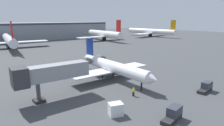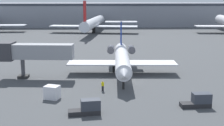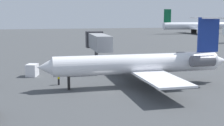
{
  "view_description": "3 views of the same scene",
  "coord_description": "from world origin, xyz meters",
  "px_view_note": "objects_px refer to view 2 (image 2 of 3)",
  "views": [
    {
      "loc": [
        -28.85,
        -28.22,
        13.92
      ],
      "look_at": [
        -0.94,
        5.5,
        3.87
      ],
      "focal_mm": 30.69,
      "sensor_mm": 36.0,
      "label": 1
    },
    {
      "loc": [
        -4.61,
        -51.13,
        14.25
      ],
      "look_at": [
        -3.0,
        1.18,
        3.12
      ],
      "focal_mm": 49.5,
      "sensor_mm": 36.0,
      "label": 2
    },
    {
      "loc": [
        36.21,
        -9.01,
        9.32
      ],
      "look_at": [
        -3.87,
        2.26,
        2.85
      ],
      "focal_mm": 47.91,
      "sensor_mm": 36.0,
      "label": 3
    }
  ],
  "objects_px": {
    "jet_bridge": "(31,52)",
    "cargo_container_uld": "(52,92)",
    "baggage_tug_trailing": "(88,108)",
    "parked_airliner_centre": "(94,23)",
    "regional_jet": "(122,57)",
    "ground_crew_marshaller": "(103,86)",
    "baggage_tug_lead": "(199,101)"
  },
  "relations": [
    {
      "from": "baggage_tug_lead",
      "to": "cargo_container_uld",
      "type": "bearing_deg",
      "value": 168.66
    },
    {
      "from": "baggage_tug_lead",
      "to": "parked_airliner_centre",
      "type": "bearing_deg",
      "value": 100.55
    },
    {
      "from": "regional_jet",
      "to": "cargo_container_uld",
      "type": "relative_size",
      "value": 10.98
    },
    {
      "from": "baggage_tug_lead",
      "to": "parked_airliner_centre",
      "type": "height_order",
      "value": "parked_airliner_centre"
    },
    {
      "from": "parked_airliner_centre",
      "to": "jet_bridge",
      "type": "bearing_deg",
      "value": -97.22
    },
    {
      "from": "ground_crew_marshaller",
      "to": "baggage_tug_trailing",
      "type": "distance_m",
      "value": 9.75
    },
    {
      "from": "cargo_container_uld",
      "to": "baggage_tug_lead",
      "type": "bearing_deg",
      "value": -11.34
    },
    {
      "from": "baggage_tug_lead",
      "to": "parked_airliner_centre",
      "type": "distance_m",
      "value": 89.13
    },
    {
      "from": "ground_crew_marshaller",
      "to": "jet_bridge",
      "type": "bearing_deg",
      "value": 146.15
    },
    {
      "from": "regional_jet",
      "to": "baggage_tug_lead",
      "type": "bearing_deg",
      "value": -64.06
    },
    {
      "from": "baggage_tug_lead",
      "to": "regional_jet",
      "type": "bearing_deg",
      "value": 115.94
    },
    {
      "from": "baggage_tug_trailing",
      "to": "cargo_container_uld",
      "type": "bearing_deg",
      "value": 131.16
    },
    {
      "from": "cargo_container_uld",
      "to": "parked_airliner_centre",
      "type": "distance_m",
      "value": 83.69
    },
    {
      "from": "regional_jet",
      "to": "ground_crew_marshaller",
      "type": "distance_m",
      "value": 12.01
    },
    {
      "from": "jet_bridge",
      "to": "cargo_container_uld",
      "type": "height_order",
      "value": "jet_bridge"
    },
    {
      "from": "ground_crew_marshaller",
      "to": "parked_airliner_centre",
      "type": "height_order",
      "value": "parked_airliner_centre"
    },
    {
      "from": "ground_crew_marshaller",
      "to": "cargo_container_uld",
      "type": "bearing_deg",
      "value": -154.78
    },
    {
      "from": "regional_jet",
      "to": "jet_bridge",
      "type": "height_order",
      "value": "regional_jet"
    },
    {
      "from": "baggage_tug_trailing",
      "to": "parked_airliner_centre",
      "type": "xyz_separation_m",
      "value": [
        -1.72,
        89.71,
        3.33
      ]
    },
    {
      "from": "ground_crew_marshaller",
      "to": "parked_airliner_centre",
      "type": "distance_m",
      "value": 80.29
    },
    {
      "from": "regional_jet",
      "to": "parked_airliner_centre",
      "type": "height_order",
      "value": "parked_airliner_centre"
    },
    {
      "from": "regional_jet",
      "to": "ground_crew_marshaller",
      "type": "bearing_deg",
      "value": -108.15
    },
    {
      "from": "parked_airliner_centre",
      "to": "regional_jet",
      "type": "bearing_deg",
      "value": -83.99
    },
    {
      "from": "baggage_tug_trailing",
      "to": "parked_airliner_centre",
      "type": "distance_m",
      "value": 89.79
    },
    {
      "from": "jet_bridge",
      "to": "ground_crew_marshaller",
      "type": "bearing_deg",
      "value": -33.85
    },
    {
      "from": "jet_bridge",
      "to": "ground_crew_marshaller",
      "type": "relative_size",
      "value": 7.8
    },
    {
      "from": "baggage_tug_trailing",
      "to": "parked_airliner_centre",
      "type": "height_order",
      "value": "parked_airliner_centre"
    },
    {
      "from": "baggage_tug_lead",
      "to": "baggage_tug_trailing",
      "type": "distance_m",
      "value": 14.75
    },
    {
      "from": "cargo_container_uld",
      "to": "baggage_tug_trailing",
      "type": "bearing_deg",
      "value": -48.84
    },
    {
      "from": "baggage_tug_trailing",
      "to": "cargo_container_uld",
      "type": "relative_size",
      "value": 1.7
    },
    {
      "from": "regional_jet",
      "to": "baggage_tug_lead",
      "type": "xyz_separation_m",
      "value": [
        9.06,
        -18.63,
        -2.31
      ]
    },
    {
      "from": "regional_jet",
      "to": "cargo_container_uld",
      "type": "xyz_separation_m",
      "value": [
        -10.92,
        -14.62,
        -2.19
      ]
    }
  ]
}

